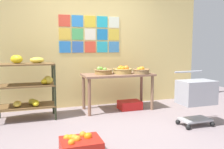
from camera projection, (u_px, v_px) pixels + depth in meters
name	position (u px, v px, depth m)	size (l,w,h in m)	color
ground	(115.00, 128.00, 3.76)	(9.10, 9.10, 0.00)	gray
back_wall_with_art	(90.00, 41.00, 5.08)	(5.17, 0.07, 2.79)	#DFC474
banana_shelf_unit	(29.00, 84.00, 4.16)	(0.98, 0.47, 1.14)	#252A1A
display_table	(118.00, 79.00, 4.80)	(1.42, 0.62, 0.74)	#845D47
fruit_basket_back_left	(122.00, 70.00, 4.80)	(0.39, 0.39, 0.16)	#A78947
fruit_basket_centre	(141.00, 71.00, 4.80)	(0.34, 0.34, 0.14)	olive
fruit_basket_right	(103.00, 71.00, 4.72)	(0.36, 0.36, 0.15)	olive
produce_crate_under_table	(130.00, 105.00, 4.90)	(0.45, 0.33, 0.17)	red
orange_crate_foreground	(80.00, 146.00, 2.84)	(0.48, 0.39, 0.24)	#B21F16
shopping_cart	(196.00, 94.00, 3.83)	(0.56, 0.42, 0.88)	black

